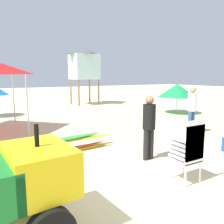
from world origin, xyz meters
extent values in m
plane|color=beige|center=(0.00, 0.00, 0.00)|extent=(80.00, 80.00, 0.00)
cube|color=yellow|center=(-1.85, -0.07, 0.90)|extent=(0.88, 1.15, 0.60)
cylinder|color=black|center=(-1.85, -0.07, 1.35)|extent=(0.06, 0.06, 0.30)
cylinder|color=black|center=(-1.94, 0.48, 0.30)|extent=(0.61, 0.22, 0.60)
cube|color=white|center=(1.05, -0.01, 0.44)|extent=(0.48, 0.48, 0.04)
cube|color=white|center=(1.05, -0.23, 0.64)|extent=(0.48, 0.04, 0.40)
cube|color=white|center=(1.05, -0.01, 0.53)|extent=(0.48, 0.48, 0.04)
cube|color=white|center=(1.05, -0.23, 0.73)|extent=(0.48, 0.04, 0.40)
cube|color=white|center=(1.05, -0.01, 0.62)|extent=(0.48, 0.48, 0.04)
cube|color=white|center=(1.05, -0.23, 0.82)|extent=(0.48, 0.04, 0.40)
cube|color=white|center=(1.05, -0.01, 0.71)|extent=(0.48, 0.48, 0.04)
cube|color=white|center=(1.05, -0.23, 0.91)|extent=(0.48, 0.04, 0.40)
cube|color=white|center=(1.05, -0.01, 0.80)|extent=(0.48, 0.48, 0.04)
cube|color=white|center=(1.05, -0.23, 1.00)|extent=(0.48, 0.04, 0.40)
cube|color=white|center=(1.05, -0.01, 0.89)|extent=(0.48, 0.48, 0.04)
cube|color=white|center=(1.05, -0.23, 1.09)|extent=(0.48, 0.04, 0.40)
cylinder|color=white|center=(1.26, 0.20, 0.21)|extent=(0.04, 0.04, 0.42)
cylinder|color=white|center=(0.84, 0.20, 0.21)|extent=(0.04, 0.04, 0.42)
cylinder|color=white|center=(1.26, -0.22, 0.21)|extent=(0.04, 0.04, 0.42)
cylinder|color=white|center=(0.84, -0.22, 0.21)|extent=(0.04, 0.04, 0.42)
ellipsoid|color=yellow|center=(-0.39, 2.93, 0.04)|extent=(2.49, 0.28, 0.08)
ellipsoid|color=red|center=(-0.28, 2.88, 0.12)|extent=(2.18, 0.52, 0.08)
ellipsoid|color=white|center=(-0.37, 2.86, 0.20)|extent=(2.58, 0.31, 0.08)
ellipsoid|color=yellow|center=(-0.22, 3.08, 0.28)|extent=(2.57, 0.26, 0.08)
ellipsoid|color=green|center=(-0.44, 3.01, 0.36)|extent=(2.42, 0.54, 0.08)
cylinder|color=#33598C|center=(4.22, 2.64, 0.42)|extent=(0.14, 0.14, 0.84)
cylinder|color=#33598C|center=(4.38, 2.64, 0.42)|extent=(0.14, 0.14, 0.84)
cylinder|color=white|center=(4.30, 2.64, 1.17)|extent=(0.32, 0.32, 0.67)
sphere|color=tan|center=(4.30, 2.64, 1.62)|extent=(0.23, 0.23, 0.23)
cylinder|color=black|center=(1.11, 1.31, 0.40)|extent=(0.14, 0.14, 0.79)
cylinder|color=black|center=(1.27, 1.31, 0.40)|extent=(0.14, 0.14, 0.79)
cylinder|color=black|center=(1.19, 1.31, 1.11)|extent=(0.32, 0.32, 0.63)
sphere|color=#9E6B47|center=(1.19, 1.31, 1.53)|extent=(0.22, 0.22, 0.22)
cylinder|color=#B2B2B7|center=(-1.05, 4.90, 1.09)|extent=(0.05, 0.05, 2.18)
cylinder|color=#B2B2B7|center=(-1.05, 8.09, 1.09)|extent=(0.05, 0.05, 2.18)
cylinder|color=olive|center=(3.70, 11.97, 0.93)|extent=(0.12, 0.12, 1.85)
cylinder|color=olive|center=(5.26, 11.97, 0.93)|extent=(0.12, 0.12, 1.85)
cylinder|color=olive|center=(3.70, 13.53, 0.93)|extent=(0.12, 0.12, 1.85)
cylinder|color=olive|center=(5.26, 13.53, 0.93)|extent=(0.12, 0.12, 1.85)
cube|color=silver|center=(4.48, 12.75, 2.75)|extent=(1.80, 1.80, 1.80)
pyramid|color=#4C5156|center=(4.48, 12.75, 3.88)|extent=(1.98, 1.98, 0.45)
cylinder|color=beige|center=(7.34, 6.31, 0.84)|extent=(0.04, 0.04, 1.67)
cone|color=#19994C|center=(7.34, 6.31, 1.30)|extent=(2.12, 2.12, 0.74)
cone|color=orange|center=(2.61, 3.02, 0.24)|extent=(0.34, 0.34, 0.49)
camera|label=1|loc=(-2.49, -3.11, 2.12)|focal=37.04mm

